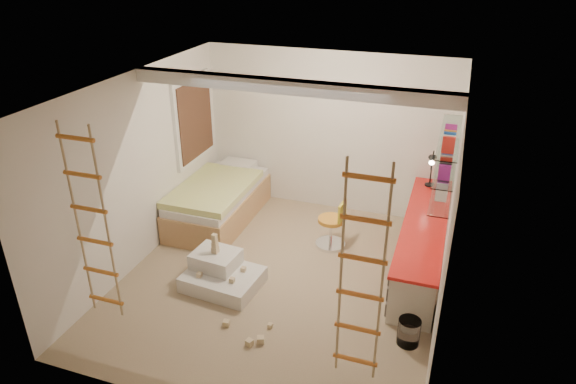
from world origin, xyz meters
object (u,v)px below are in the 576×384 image
at_px(swivel_chair, 332,230).
at_px(play_platform, 221,274).
at_px(desk, 422,243).
at_px(bed, 219,201).

xyz_separation_m(swivel_chair, play_platform, (-1.13, -1.38, -0.11)).
relative_size(desk, bed, 1.40).
bearing_deg(desk, play_platform, -153.20).
xyz_separation_m(desk, play_platform, (-2.41, -1.22, -0.24)).
bearing_deg(play_platform, bed, 116.37).
bearing_deg(desk, bed, 173.51).
xyz_separation_m(bed, play_platform, (0.78, -1.58, -0.17)).
relative_size(desk, swivel_chair, 3.77).
bearing_deg(swivel_chair, desk, -7.25).
distance_m(swivel_chair, play_platform, 1.79).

